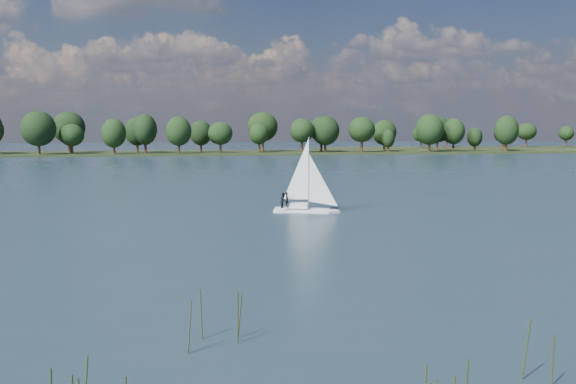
# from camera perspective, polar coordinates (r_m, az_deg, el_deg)

# --- Properties ---
(ground) EXTENTS (700.00, 700.00, 0.00)m
(ground) POSITION_cam_1_polar(r_m,az_deg,el_deg) (133.19, -2.65, 1.71)
(ground) COLOR #233342
(ground) RESTS_ON ground
(far_shore) EXTENTS (660.00, 40.00, 1.50)m
(far_shore) POSITION_cam_1_polar(r_m,az_deg,el_deg) (244.50, -6.20, 3.41)
(far_shore) COLOR black
(far_shore) RESTS_ON ground
(far_shore_back) EXTENTS (220.00, 30.00, 1.40)m
(far_shore_back) POSITION_cam_1_polar(r_m,az_deg,el_deg) (341.78, 21.02, 3.66)
(far_shore_back) COLOR black
(far_shore_back) RESTS_ON ground
(sailboat) EXTENTS (6.67, 3.80, 8.47)m
(sailboat) POSITION_cam_1_polar(r_m,az_deg,el_deg) (68.84, 1.30, 0.13)
(sailboat) COLOR white
(sailboat) RESTS_ON ground
(treeline) EXTENTS (562.44, 73.83, 17.73)m
(treeline) POSITION_cam_1_polar(r_m,az_deg,el_deg) (240.19, -6.57, 5.30)
(treeline) COLOR black
(treeline) RESTS_ON ground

